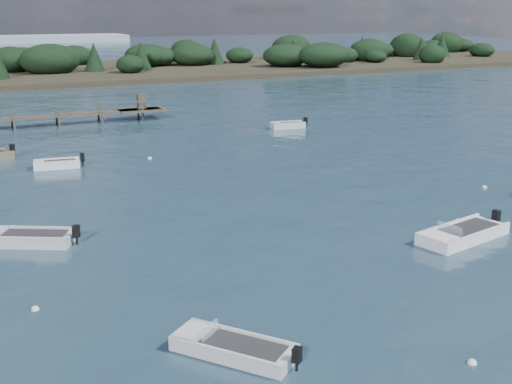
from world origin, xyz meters
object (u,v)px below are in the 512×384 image
dinghy_mid_grey (27,240)px  tender_far_grey_b (288,126)px  dinghy_near_olive (233,350)px  dinghy_mid_white_a (463,236)px  tender_far_white (57,165)px

dinghy_mid_grey → tender_far_grey_b: tender_far_grey_b is taller
dinghy_near_olive → dinghy_mid_grey: bearing=108.8°
dinghy_mid_grey → dinghy_mid_white_a: dinghy_mid_white_a is taller
tender_far_white → tender_far_grey_b: bearing=16.8°
dinghy_mid_grey → tender_far_white: (4.06, 15.72, 0.01)m
dinghy_near_olive → tender_far_grey_b: 43.27m
dinghy_near_olive → tender_far_grey_b: bearing=58.7°
dinghy_near_olive → tender_far_white: size_ratio=1.16×
dinghy_mid_grey → dinghy_near_olive: bearing=-71.2°
dinghy_mid_white_a → tender_far_white: bearing=122.6°
tender_far_white → dinghy_mid_grey: bearing=-104.5°
tender_far_grey_b → dinghy_near_olive: bearing=-121.3°
tender_far_grey_b → tender_far_white: size_ratio=1.02×
tender_far_grey_b → tender_far_white: tender_far_grey_b is taller
dinghy_near_olive → dinghy_mid_white_a: size_ratio=0.75×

